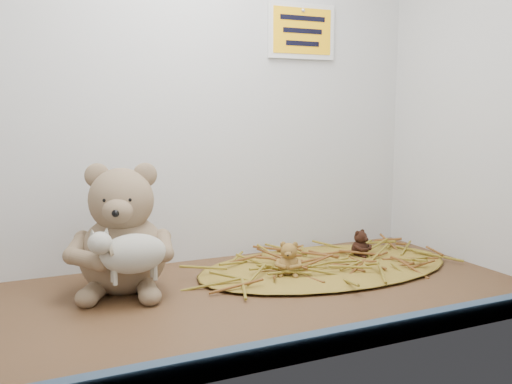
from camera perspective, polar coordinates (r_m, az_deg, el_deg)
name	(u,v)px	position (r cm, az deg, el deg)	size (l,w,h in cm)	color
alcove_shell	(218,62)	(114.10, -3.84, 12.80)	(120.40, 60.20, 90.40)	#3A2714
front_rail	(313,345)	(86.71, 5.76, -15.00)	(119.28, 2.20, 3.60)	#344C64
straw_bed	(326,266)	(131.79, 7.04, -7.35)	(61.14, 35.50, 1.18)	brown
main_teddy	(123,228)	(115.40, -13.20, -3.52)	(20.67, 21.82, 25.63)	#937C5A
toy_lamb	(134,254)	(107.32, -12.15, -6.05)	(15.93, 9.72, 10.30)	beige
mini_teddy_tan	(289,257)	(122.38, 3.31, -6.50)	(5.81, 6.13, 7.20)	olive
mini_teddy_brown	(360,242)	(139.68, 10.36, -4.92)	(5.16, 5.45, 6.40)	black
wall_sign	(301,31)	(146.28, 4.57, 15.74)	(16.00, 1.20, 11.00)	#FFB10D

